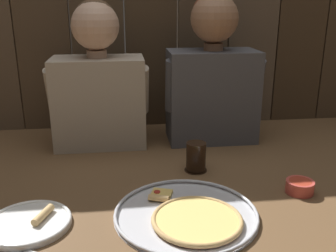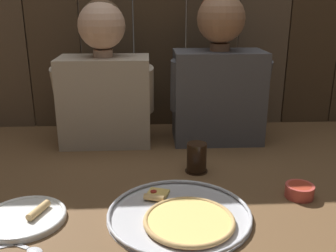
{
  "view_description": "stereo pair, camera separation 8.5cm",
  "coord_description": "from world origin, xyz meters",
  "px_view_note": "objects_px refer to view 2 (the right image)",
  "views": [
    {
      "loc": [
        -0.14,
        -1.13,
        0.59
      ],
      "look_at": [
        0.01,
        0.1,
        0.18
      ],
      "focal_mm": 40.94,
      "sensor_mm": 36.0,
      "label": 1
    },
    {
      "loc": [
        -0.06,
        -1.14,
        0.59
      ],
      "look_at": [
        0.01,
        0.1,
        0.18
      ],
      "focal_mm": 40.94,
      "sensor_mm": 36.0,
      "label": 2
    }
  ],
  "objects_px": {
    "dinner_plate": "(24,217)",
    "diner_right": "(219,74)",
    "dipping_bowl": "(300,190)",
    "diner_left": "(104,80)",
    "pizza_tray": "(182,216)",
    "drinking_glass": "(197,158)"
  },
  "relations": [
    {
      "from": "dinner_plate",
      "to": "diner_right",
      "type": "height_order",
      "value": "diner_right"
    },
    {
      "from": "dipping_bowl",
      "to": "diner_left",
      "type": "height_order",
      "value": "diner_left"
    },
    {
      "from": "pizza_tray",
      "to": "dinner_plate",
      "type": "xyz_separation_m",
      "value": [
        -0.44,
        0.02,
        -0.0
      ]
    },
    {
      "from": "diner_right",
      "to": "pizza_tray",
      "type": "bearing_deg",
      "value": -107.99
    },
    {
      "from": "drinking_glass",
      "to": "diner_right",
      "type": "distance_m",
      "value": 0.42
    },
    {
      "from": "pizza_tray",
      "to": "dinner_plate",
      "type": "relative_size",
      "value": 1.77
    },
    {
      "from": "pizza_tray",
      "to": "dipping_bowl",
      "type": "distance_m",
      "value": 0.39
    },
    {
      "from": "drinking_glass",
      "to": "diner_left",
      "type": "height_order",
      "value": "diner_left"
    },
    {
      "from": "dipping_bowl",
      "to": "diner_right",
      "type": "height_order",
      "value": "diner_right"
    },
    {
      "from": "dipping_bowl",
      "to": "dinner_plate",
      "type": "bearing_deg",
      "value": -173.59
    },
    {
      "from": "dinner_plate",
      "to": "drinking_glass",
      "type": "bearing_deg",
      "value": 29.74
    },
    {
      "from": "pizza_tray",
      "to": "diner_right",
      "type": "height_order",
      "value": "diner_right"
    },
    {
      "from": "pizza_tray",
      "to": "drinking_glass",
      "type": "xyz_separation_m",
      "value": [
        0.08,
        0.31,
        0.04
      ]
    },
    {
      "from": "drinking_glass",
      "to": "dipping_bowl",
      "type": "relative_size",
      "value": 1.2
    },
    {
      "from": "drinking_glass",
      "to": "dinner_plate",
      "type": "bearing_deg",
      "value": -150.26
    },
    {
      "from": "dinner_plate",
      "to": "diner_left",
      "type": "height_order",
      "value": "diner_left"
    },
    {
      "from": "dipping_bowl",
      "to": "diner_right",
      "type": "bearing_deg",
      "value": 107.82
    },
    {
      "from": "pizza_tray",
      "to": "dipping_bowl",
      "type": "xyz_separation_m",
      "value": [
        0.38,
        0.11,
        0.01
      ]
    },
    {
      "from": "dipping_bowl",
      "to": "diner_right",
      "type": "distance_m",
      "value": 0.62
    },
    {
      "from": "diner_left",
      "to": "pizza_tray",
      "type": "bearing_deg",
      "value": -67.0
    },
    {
      "from": "diner_left",
      "to": "diner_right",
      "type": "distance_m",
      "value": 0.48
    },
    {
      "from": "drinking_glass",
      "to": "diner_left",
      "type": "relative_size",
      "value": 0.18
    }
  ]
}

